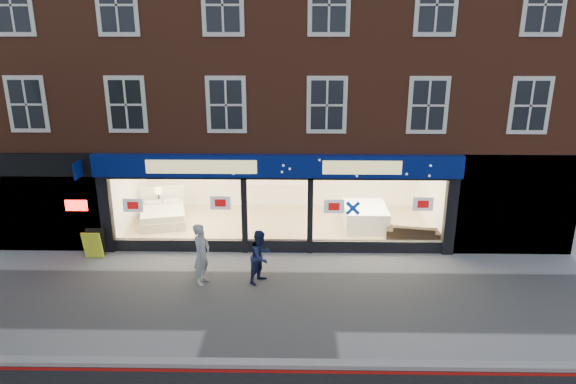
{
  "coord_description": "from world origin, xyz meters",
  "views": [
    {
      "loc": [
        0.62,
        -12.32,
        7.01
      ],
      "look_at": [
        0.35,
        2.5,
        2.23
      ],
      "focal_mm": 32.0,
      "sensor_mm": 36.0,
      "label": 1
    }
  ],
  "objects_px": {
    "mattress_stack": "(365,216)",
    "pedestrian_grey": "(202,254)",
    "a_board": "(94,244)",
    "display_bed": "(163,214)",
    "pedestrian_blue": "(261,256)",
    "sofa": "(413,232)"
  },
  "relations": [
    {
      "from": "a_board",
      "to": "sofa",
      "type": "bearing_deg",
      "value": 8.6
    },
    {
      "from": "pedestrian_grey",
      "to": "pedestrian_blue",
      "type": "distance_m",
      "value": 1.68
    },
    {
      "from": "display_bed",
      "to": "pedestrian_grey",
      "type": "bearing_deg",
      "value": -77.05
    },
    {
      "from": "display_bed",
      "to": "pedestrian_blue",
      "type": "xyz_separation_m",
      "value": [
        3.94,
        -4.41,
        0.37
      ]
    },
    {
      "from": "display_bed",
      "to": "a_board",
      "type": "xyz_separation_m",
      "value": [
        -1.47,
        -2.9,
        0.05
      ]
    },
    {
      "from": "display_bed",
      "to": "mattress_stack",
      "type": "height_order",
      "value": "display_bed"
    },
    {
      "from": "mattress_stack",
      "to": "pedestrian_grey",
      "type": "bearing_deg",
      "value": -140.5
    },
    {
      "from": "sofa",
      "to": "pedestrian_blue",
      "type": "xyz_separation_m",
      "value": [
        -4.99,
        -2.94,
        0.42
      ]
    },
    {
      "from": "display_bed",
      "to": "sofa",
      "type": "xyz_separation_m",
      "value": [
        8.93,
        -1.46,
        -0.05
      ]
    },
    {
      "from": "sofa",
      "to": "a_board",
      "type": "height_order",
      "value": "a_board"
    },
    {
      "from": "display_bed",
      "to": "a_board",
      "type": "height_order",
      "value": "display_bed"
    },
    {
      "from": "display_bed",
      "to": "pedestrian_blue",
      "type": "relative_size",
      "value": 1.47
    },
    {
      "from": "pedestrian_grey",
      "to": "pedestrian_blue",
      "type": "height_order",
      "value": "pedestrian_grey"
    },
    {
      "from": "display_bed",
      "to": "sofa",
      "type": "distance_m",
      "value": 9.05
    },
    {
      "from": "a_board",
      "to": "pedestrian_blue",
      "type": "bearing_deg",
      "value": -14.86
    },
    {
      "from": "pedestrian_grey",
      "to": "mattress_stack",
      "type": "bearing_deg",
      "value": -34.26
    },
    {
      "from": "sofa",
      "to": "pedestrian_blue",
      "type": "relative_size",
      "value": 1.14
    },
    {
      "from": "mattress_stack",
      "to": "pedestrian_blue",
      "type": "xyz_separation_m",
      "value": [
        -3.49,
        -4.14,
        0.31
      ]
    },
    {
      "from": "mattress_stack",
      "to": "pedestrian_blue",
      "type": "bearing_deg",
      "value": -130.13
    },
    {
      "from": "a_board",
      "to": "pedestrian_grey",
      "type": "height_order",
      "value": "pedestrian_grey"
    },
    {
      "from": "mattress_stack",
      "to": "pedestrian_grey",
      "type": "height_order",
      "value": "pedestrian_grey"
    },
    {
      "from": "sofa",
      "to": "a_board",
      "type": "distance_m",
      "value": 10.5
    }
  ]
}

